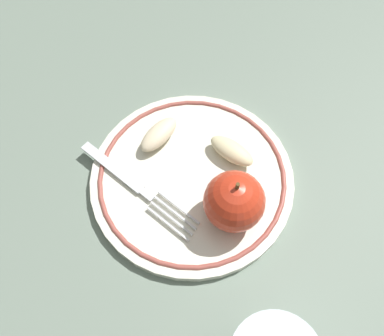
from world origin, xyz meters
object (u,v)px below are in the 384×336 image
at_px(plate, 192,179).
at_px(apple_slice_front, 159,134).
at_px(fork, 133,184).
at_px(apple_red_whole, 233,204).
at_px(apple_slice_back, 232,151).

bearing_deg(plate, apple_slice_front, -111.84).
height_order(apple_slice_front, fork, apple_slice_front).
xyz_separation_m(apple_slice_front, fork, (0.07, 0.01, -0.01)).
height_order(apple_red_whole, apple_slice_front, apple_red_whole).
bearing_deg(apple_red_whole, apple_slice_front, -110.77).
bearing_deg(plate, fork, -50.73).
bearing_deg(fork, plate, 48.98).
bearing_deg(apple_slice_front, plate, -102.99).
xyz_separation_m(apple_red_whole, fork, (0.02, -0.12, -0.03)).
relative_size(plate, apple_red_whole, 3.23).
bearing_deg(fork, apple_slice_back, 58.77).
distance_m(plate, apple_slice_back, 0.06).
height_order(apple_red_whole, apple_slice_back, apple_red_whole).
height_order(plate, apple_red_whole, apple_red_whole).
xyz_separation_m(apple_slice_front, apple_slice_back, (-0.02, 0.09, 0.00)).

